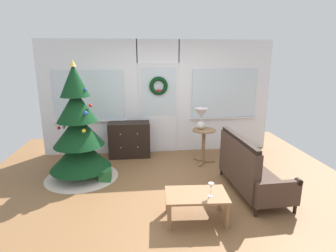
% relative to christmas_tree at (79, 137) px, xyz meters
% --- Properties ---
extents(ground_plane, '(6.76, 6.76, 0.00)m').
position_rel_christmas_tree_xyz_m(ground_plane, '(1.55, -0.78, -0.79)').
color(ground_plane, brown).
extents(back_wall_with_door, '(5.20, 0.19, 2.55)m').
position_rel_christmas_tree_xyz_m(back_wall_with_door, '(1.55, 1.30, 0.49)').
color(back_wall_with_door, white).
rests_on(back_wall_with_door, ground).
extents(christmas_tree, '(1.34, 1.34, 2.15)m').
position_rel_christmas_tree_xyz_m(christmas_tree, '(0.00, 0.00, 0.00)').
color(christmas_tree, '#4C331E').
rests_on(christmas_tree, ground).
extents(dresser_cabinet, '(0.90, 0.45, 0.78)m').
position_rel_christmas_tree_xyz_m(dresser_cabinet, '(0.87, 1.01, -0.40)').
color(dresser_cabinet, black).
rests_on(dresser_cabinet, ground).
extents(settee_sofa, '(0.78, 1.57, 0.96)m').
position_rel_christmas_tree_xyz_m(settee_sofa, '(2.85, -0.89, -0.41)').
color(settee_sofa, black).
rests_on(settee_sofa, ground).
extents(side_table, '(0.50, 0.48, 0.73)m').
position_rel_christmas_tree_xyz_m(side_table, '(2.42, 0.45, -0.27)').
color(side_table, '#8E6642').
rests_on(side_table, ground).
extents(table_lamp, '(0.28, 0.28, 0.44)m').
position_rel_christmas_tree_xyz_m(table_lamp, '(2.36, 0.49, 0.22)').
color(table_lamp, silver).
rests_on(table_lamp, side_table).
extents(coffee_table, '(0.87, 0.57, 0.39)m').
position_rel_christmas_tree_xyz_m(coffee_table, '(1.83, -1.58, -0.46)').
color(coffee_table, '#8E6642').
rests_on(coffee_table, ground).
extents(wine_glass, '(0.08, 0.08, 0.20)m').
position_rel_christmas_tree_xyz_m(wine_glass, '(2.01, -1.67, -0.26)').
color(wine_glass, silver).
rests_on(wine_glass, coffee_table).
extents(gift_box, '(0.22, 0.20, 0.22)m').
position_rel_christmas_tree_xyz_m(gift_box, '(0.45, -0.22, -0.68)').
color(gift_box, '#266633').
rests_on(gift_box, ground).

